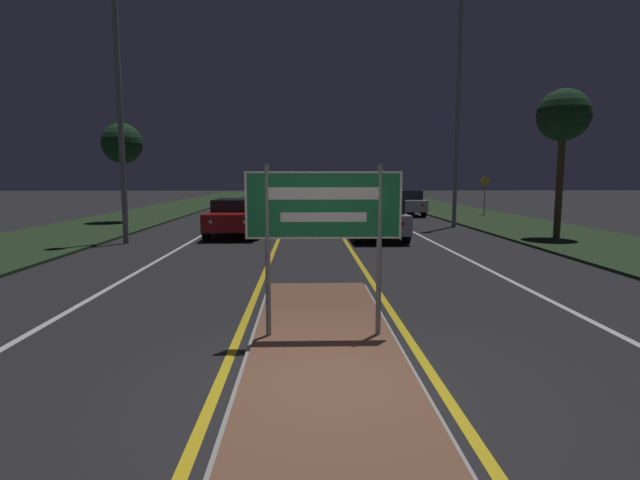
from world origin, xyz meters
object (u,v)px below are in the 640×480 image
object	(u,v)px
highway_sign	(324,214)
streetlight_left_near	(117,52)
streetlight_right_near	(459,71)
car_receding_3	(332,191)
car_approaching_0	(236,216)
car_receding_1	(405,202)
car_receding_0	(377,218)
warning_sign	(485,191)
car_receding_2	(341,197)

from	to	relation	value
highway_sign	streetlight_left_near	bearing A→B (deg)	121.21
highway_sign	streetlight_left_near	size ratio (longest dim) A/B	0.25
streetlight_right_near	streetlight_left_near	bearing A→B (deg)	-157.45
car_receding_3	car_approaching_0	bearing A→B (deg)	-99.76
highway_sign	car_receding_1	size ratio (longest dim) A/B	0.49
streetlight_right_near	car_receding_0	xyz separation A→B (m)	(-4.13, -4.26, -6.06)
streetlight_right_near	warning_sign	size ratio (longest dim) A/B	4.98
highway_sign	warning_sign	size ratio (longest dim) A/B	1.03
streetlight_left_near	warning_sign	size ratio (longest dim) A/B	4.14
car_receding_2	streetlight_left_near	bearing A→B (deg)	-113.31
car_receding_0	car_approaching_0	world-z (taller)	car_receding_0
highway_sign	streetlight_right_near	size ratio (longest dim) A/B	0.21
car_receding_0	car_receding_1	world-z (taller)	car_receding_1
car_receding_3	car_approaching_0	xyz separation A→B (m)	(-5.37, -31.21, -0.06)
streetlight_right_near	car_approaching_0	size ratio (longest dim) A/B	2.58
car_receding_1	car_approaching_0	world-z (taller)	car_receding_1
streetlight_left_near	car_receding_3	world-z (taller)	streetlight_left_near
highway_sign	car_receding_1	world-z (taller)	highway_sign
car_receding_0	warning_sign	xyz separation A→B (m)	(7.64, 10.16, 0.66)
highway_sign	car_receding_1	bearing A→B (deg)	75.99
highway_sign	car_receding_3	size ratio (longest dim) A/B	0.55
streetlight_left_near	car_receding_0	size ratio (longest dim) A/B	2.17
car_receding_0	car_receding_2	distance (m)	19.24
car_receding_0	car_approaching_0	size ratio (longest dim) A/B	0.99
highway_sign	car_receding_2	xyz separation A→B (m)	(2.47, 30.66, -1.01)
streetlight_left_near	car_receding_1	distance (m)	18.14
car_receding_0	car_receding_3	xyz separation A→B (m)	(0.13, 32.35, 0.05)
car_receding_0	streetlight_left_near	bearing A→B (deg)	-173.07
highway_sign	car_approaching_0	bearing A→B (deg)	102.83
car_receding_2	car_receding_0	bearing A→B (deg)	-90.27
streetlight_right_near	car_receding_3	world-z (taller)	streetlight_right_near
car_receding_1	car_receding_3	xyz separation A→B (m)	(-3.19, 20.93, 0.04)
streetlight_right_near	warning_sign	distance (m)	8.73
car_receding_1	warning_sign	xyz separation A→B (m)	(4.32, -1.26, 0.66)
car_receding_0	car_receding_1	distance (m)	11.90
car_approaching_0	car_receding_3	bearing A→B (deg)	80.24
streetlight_left_near	car_receding_1	bearing A→B (deg)	46.16
car_receding_0	car_receding_2	bearing A→B (deg)	89.73
streetlight_left_near	highway_sign	bearing A→B (deg)	-58.79
highway_sign	car_receding_2	world-z (taller)	highway_sign
car_approaching_0	warning_sign	bearing A→B (deg)	35.01
car_receding_3	warning_sign	distance (m)	23.43
car_receding_2	warning_sign	world-z (taller)	warning_sign
highway_sign	warning_sign	bearing A→B (deg)	65.10
warning_sign	car_receding_2	bearing A→B (deg)	129.75
highway_sign	car_receding_1	xyz separation A→B (m)	(5.70, 22.84, -0.97)
streetlight_left_near	car_receding_2	xyz separation A→B (m)	(8.75, 20.30, -5.49)
streetlight_right_near	car_receding_3	size ratio (longest dim) A/B	2.68
car_receding_0	car_approaching_0	bearing A→B (deg)	167.72
car_receding_2	car_approaching_0	size ratio (longest dim) A/B	1.08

